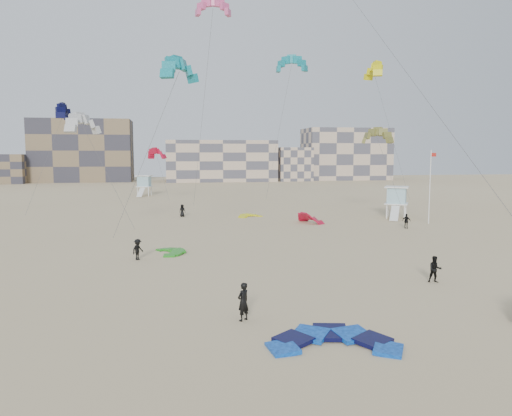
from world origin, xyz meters
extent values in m
plane|color=#C8B186|center=(0.00, 0.00, 0.00)|extent=(320.00, 320.00, 0.00)
imported|color=black|center=(-1.31, 3.75, 0.95)|extent=(0.82, 0.79, 1.89)
imported|color=black|center=(11.66, 8.90, 0.84)|extent=(0.96, 0.84, 1.68)
imported|color=black|center=(-7.27, 18.98, 0.81)|extent=(1.13, 1.18, 1.61)
imported|color=black|center=(20.55, 30.69, 0.80)|extent=(0.98, 0.88, 1.60)
imported|color=black|center=(-3.30, 45.05, 0.80)|extent=(0.91, 0.75, 1.61)
imported|color=black|center=(29.19, 51.07, 0.88)|extent=(1.20, 1.68, 1.75)
cylinder|color=#3F3F3F|center=(-6.72, 22.41, 7.80)|extent=(5.77, 2.21, 13.60)
cylinder|color=#3F3F3F|center=(12.99, 16.06, 13.93)|extent=(3.45, 29.57, 25.89)
cylinder|color=#3F3F3F|center=(-10.34, 28.41, 5.85)|extent=(4.51, 0.67, 9.70)
cylinder|color=#3F3F3F|center=(-0.80, 42.22, 12.20)|extent=(1.72, 14.18, 22.42)
cylinder|color=#3F3F3F|center=(20.98, 36.00, 5.57)|extent=(0.67, 6.92, 9.16)
cylinder|color=#3F3F3F|center=(27.55, 49.81, 10.18)|extent=(8.78, 5.58, 18.37)
cylinder|color=#3F3F3F|center=(-19.88, 45.69, 7.21)|extent=(3.17, 8.20, 12.43)
cylinder|color=#3F3F3F|center=(11.49, 54.98, 11.00)|extent=(3.17, 3.34, 20.01)
cylinder|color=#3F3F3F|center=(-5.95, 61.12, 4.50)|extent=(2.02, 7.40, 7.02)
cube|color=white|center=(23.44, 39.31, 1.83)|extent=(3.73, 3.73, 0.14)
cube|color=#90BAC5|center=(23.44, 39.31, 2.87)|extent=(3.07, 3.07, 1.96)
cube|color=white|center=(23.44, 39.31, 3.93)|extent=(3.86, 3.86, 0.16)
cube|color=white|center=(23.44, 36.67, 0.88)|extent=(2.22, 2.90, 1.62)
cube|color=white|center=(-9.79, 79.15, 1.81)|extent=(3.22, 3.22, 0.14)
cube|color=#90BAC5|center=(-9.79, 79.15, 2.84)|extent=(2.65, 2.65, 1.93)
cube|color=white|center=(-9.79, 79.15, 3.89)|extent=(3.34, 3.34, 0.15)
cube|color=white|center=(-9.79, 76.54, 0.87)|extent=(1.53, 2.89, 1.60)
cylinder|color=white|center=(24.86, 33.78, 4.26)|extent=(0.11, 0.11, 8.52)
cube|color=#AC1E16|center=(25.18, 33.78, 7.99)|extent=(0.64, 0.02, 0.43)
cube|color=brown|center=(-30.00, 134.00, 9.00)|extent=(28.00, 14.00, 18.00)
cube|color=tan|center=(10.00, 130.00, 6.00)|extent=(32.00, 16.00, 12.00)
cube|color=tan|center=(50.00, 132.00, 8.00)|extent=(26.00, 14.00, 16.00)
cube|color=brown|center=(-50.00, 128.00, 4.00)|extent=(12.00, 10.00, 8.00)
cube|color=tan|center=(32.00, 128.00, 5.00)|extent=(10.00, 10.00, 10.00)
camera|label=1|loc=(-4.65, -19.57, 8.08)|focal=35.00mm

